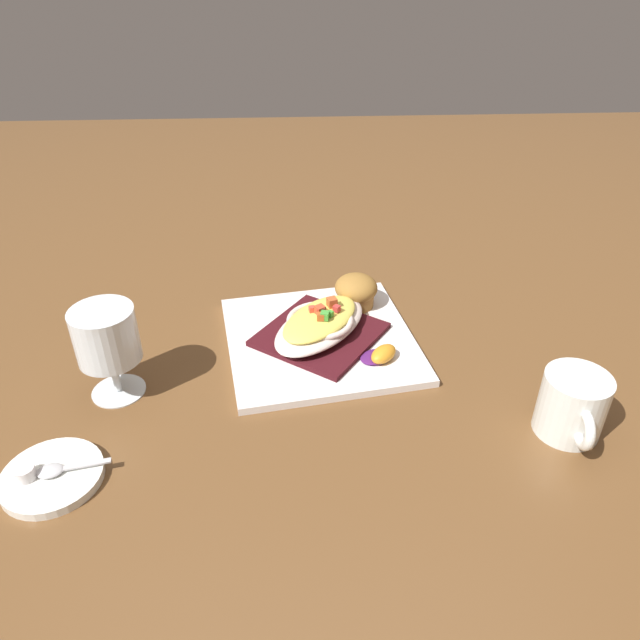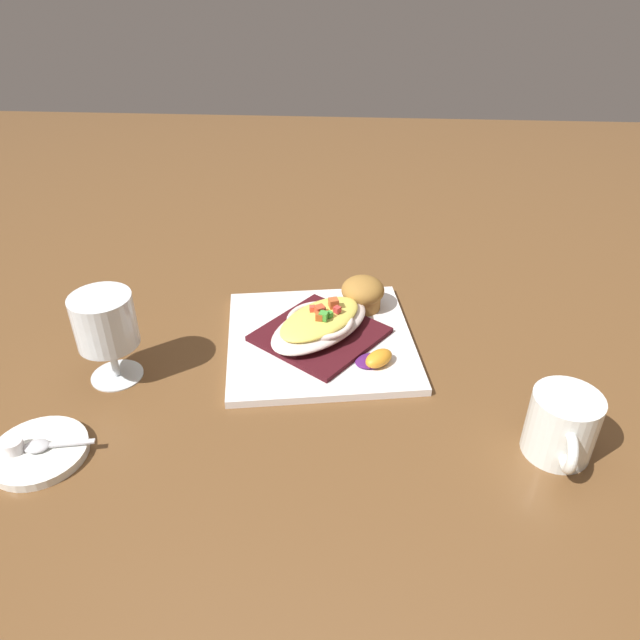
{
  "view_description": "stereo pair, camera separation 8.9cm",
  "coord_description": "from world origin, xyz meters",
  "px_view_note": "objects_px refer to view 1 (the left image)",
  "views": [
    {
      "loc": [
        0.04,
        0.74,
        0.53
      ],
      "look_at": [
        0.0,
        0.0,
        0.04
      ],
      "focal_mm": 33.56,
      "sensor_mm": 36.0,
      "label": 1
    },
    {
      "loc": [
        -0.05,
        0.74,
        0.53
      ],
      "look_at": [
        0.0,
        0.0,
        0.04
      ],
      "focal_mm": 33.56,
      "sensor_mm": 36.0,
      "label": 2
    }
  ],
  "objects_px": {
    "muffin": "(356,291)",
    "creamer_saucer": "(52,477)",
    "spoon": "(55,470)",
    "gratin_dish": "(320,323)",
    "coffee_mug": "(571,408)",
    "creamer_cup_0": "(25,473)",
    "stemmed_glass": "(107,340)",
    "square_plate": "(320,340)",
    "orange_garnish": "(381,355)"
  },
  "relations": [
    {
      "from": "muffin",
      "to": "creamer_saucer",
      "type": "height_order",
      "value": "muffin"
    },
    {
      "from": "spoon",
      "to": "gratin_dish",
      "type": "bearing_deg",
      "value": -141.19
    },
    {
      "from": "coffee_mug",
      "to": "creamer_cup_0",
      "type": "bearing_deg",
      "value": 4.75
    },
    {
      "from": "spoon",
      "to": "coffee_mug",
      "type": "bearing_deg",
      "value": -175.58
    },
    {
      "from": "stemmed_glass",
      "to": "spoon",
      "type": "bearing_deg",
      "value": 77.31
    },
    {
      "from": "square_plate",
      "to": "gratin_dish",
      "type": "height_order",
      "value": "gratin_dish"
    },
    {
      "from": "square_plate",
      "to": "orange_garnish",
      "type": "height_order",
      "value": "orange_garnish"
    },
    {
      "from": "gratin_dish",
      "to": "orange_garnish",
      "type": "relative_size",
      "value": 3.07
    },
    {
      "from": "stemmed_glass",
      "to": "creamer_cup_0",
      "type": "bearing_deg",
      "value": 67.76
    },
    {
      "from": "square_plate",
      "to": "spoon",
      "type": "distance_m",
      "value": 0.41
    },
    {
      "from": "gratin_dish",
      "to": "muffin",
      "type": "xyz_separation_m",
      "value": [
        -0.06,
        -0.09,
        0.0
      ]
    },
    {
      "from": "creamer_saucer",
      "to": "stemmed_glass",
      "type": "bearing_deg",
      "value": -104.48
    },
    {
      "from": "muffin",
      "to": "orange_garnish",
      "type": "bearing_deg",
      "value": 98.15
    },
    {
      "from": "square_plate",
      "to": "gratin_dish",
      "type": "distance_m",
      "value": 0.03
    },
    {
      "from": "coffee_mug",
      "to": "spoon",
      "type": "bearing_deg",
      "value": 4.42
    },
    {
      "from": "gratin_dish",
      "to": "spoon",
      "type": "height_order",
      "value": "gratin_dish"
    },
    {
      "from": "gratin_dish",
      "to": "coffee_mug",
      "type": "bearing_deg",
      "value": 145.38
    },
    {
      "from": "stemmed_glass",
      "to": "square_plate",
      "type": "bearing_deg",
      "value": -160.4
    },
    {
      "from": "coffee_mug",
      "to": "orange_garnish",
      "type": "bearing_deg",
      "value": -33.92
    },
    {
      "from": "square_plate",
      "to": "coffee_mug",
      "type": "relative_size",
      "value": 2.48
    },
    {
      "from": "orange_garnish",
      "to": "spoon",
      "type": "height_order",
      "value": "orange_garnish"
    },
    {
      "from": "muffin",
      "to": "stemmed_glass",
      "type": "bearing_deg",
      "value": 28.6
    },
    {
      "from": "spoon",
      "to": "creamer_cup_0",
      "type": "relative_size",
      "value": 3.48
    },
    {
      "from": "square_plate",
      "to": "spoon",
      "type": "relative_size",
      "value": 3.33
    },
    {
      "from": "square_plate",
      "to": "creamer_cup_0",
      "type": "relative_size",
      "value": 11.58
    },
    {
      "from": "orange_garnish",
      "to": "creamer_cup_0",
      "type": "xyz_separation_m",
      "value": [
        0.43,
        0.2,
        -0.0
      ]
    },
    {
      "from": "spoon",
      "to": "creamer_cup_0",
      "type": "bearing_deg",
      "value": 11.23
    },
    {
      "from": "square_plate",
      "to": "orange_garnish",
      "type": "xyz_separation_m",
      "value": [
        -0.08,
        0.06,
        0.01
      ]
    },
    {
      "from": "muffin",
      "to": "creamer_cup_0",
      "type": "relative_size",
      "value": 2.9
    },
    {
      "from": "coffee_mug",
      "to": "creamer_saucer",
      "type": "relative_size",
      "value": 0.97
    },
    {
      "from": "gratin_dish",
      "to": "square_plate",
      "type": "bearing_deg",
      "value": 7.19
    },
    {
      "from": "coffee_mug",
      "to": "creamer_cup_0",
      "type": "height_order",
      "value": "coffee_mug"
    },
    {
      "from": "muffin",
      "to": "creamer_saucer",
      "type": "xyz_separation_m",
      "value": [
        0.39,
        0.34,
        -0.03
      ]
    },
    {
      "from": "gratin_dish",
      "to": "muffin",
      "type": "relative_size",
      "value": 2.93
    },
    {
      "from": "gratin_dish",
      "to": "coffee_mug",
      "type": "relative_size",
      "value": 1.82
    },
    {
      "from": "gratin_dish",
      "to": "orange_garnish",
      "type": "bearing_deg",
      "value": 143.65
    },
    {
      "from": "muffin",
      "to": "creamer_cup_0",
      "type": "bearing_deg",
      "value": 40.32
    },
    {
      "from": "square_plate",
      "to": "muffin",
      "type": "bearing_deg",
      "value": -125.82
    },
    {
      "from": "stemmed_glass",
      "to": "spoon",
      "type": "xyz_separation_m",
      "value": [
        0.03,
        0.15,
        -0.07
      ]
    },
    {
      "from": "muffin",
      "to": "creamer_saucer",
      "type": "distance_m",
      "value": 0.52
    },
    {
      "from": "square_plate",
      "to": "stemmed_glass",
      "type": "xyz_separation_m",
      "value": [
        0.28,
        0.1,
        0.08
      ]
    },
    {
      "from": "stemmed_glass",
      "to": "gratin_dish",
      "type": "bearing_deg",
      "value": -160.4
    },
    {
      "from": "square_plate",
      "to": "creamer_saucer",
      "type": "relative_size",
      "value": 2.4
    },
    {
      "from": "coffee_mug",
      "to": "stemmed_glass",
      "type": "bearing_deg",
      "value": -10.39
    },
    {
      "from": "square_plate",
      "to": "spoon",
      "type": "bearing_deg",
      "value": 38.82
    },
    {
      "from": "coffee_mug",
      "to": "creamer_saucer",
      "type": "height_order",
      "value": "coffee_mug"
    },
    {
      "from": "creamer_saucer",
      "to": "spoon",
      "type": "xyz_separation_m",
      "value": [
        -0.01,
        -0.0,
        0.01
      ]
    },
    {
      "from": "stemmed_glass",
      "to": "creamer_saucer",
      "type": "relative_size",
      "value": 1.13
    },
    {
      "from": "orange_garnish",
      "to": "spoon",
      "type": "relative_size",
      "value": 0.8
    },
    {
      "from": "stemmed_glass",
      "to": "spoon",
      "type": "height_order",
      "value": "stemmed_glass"
    }
  ]
}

